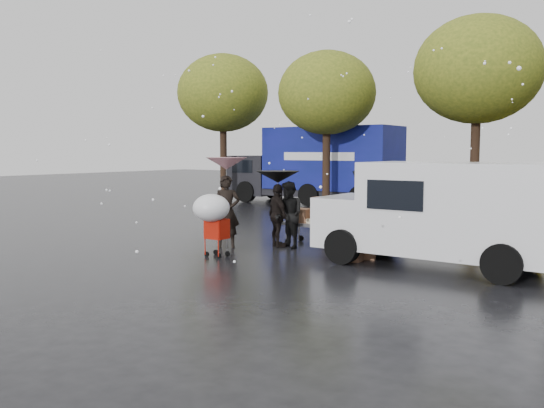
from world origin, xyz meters
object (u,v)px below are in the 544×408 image
Objects in this scene: person_black at (278,215)px; yellow_taxi at (534,198)px; white_van at (441,212)px; shopping_cart at (212,211)px; vendor_cart at (317,217)px; person_pink at (227,212)px; blue_truck at (316,166)px.

yellow_taxi is at bearing -82.29° from person_black.
shopping_cart is at bearing -156.43° from white_van.
person_black is 0.33× the size of white_van.
person_pink is at bearing -136.53° from vendor_cart.
white_van is 1.00× the size of yellow_taxi.
vendor_cart is 3.07m from shopping_cart.
white_van is at bearing 172.98° from yellow_taxi.
person_black reaches higher than shopping_cart.
yellow_taxi is (0.09, 9.44, -0.33)m from white_van.
person_pink is at bearing -171.84° from white_van.
shopping_cart is at bearing -102.04° from person_pink.
person_pink is 1.41m from shopping_cart.
person_black is 0.33× the size of yellow_taxi.
white_van is at bearing -13.56° from vendor_cart.
yellow_taxi is (4.30, 9.35, 0.03)m from person_black.
shopping_cart is 12.36m from yellow_taxi.
person_black is at bearing -132.21° from vendor_cart.
white_van is at bearing -29.74° from person_pink.
vendor_cart is at bearing -99.80° from person_black.
vendor_cart is at bearing 166.44° from white_van.
person_pink reaches higher than vendor_cart.
vendor_cart is (1.68, 1.59, -0.19)m from person_pink.
blue_truck is at bearing 74.52° from yellow_taxi.
person_black is at bearing 178.85° from white_van.
yellow_taxi reaches higher than shopping_cart.
white_van reaches higher than person_pink.
person_pink is 0.37× the size of yellow_taxi.
person_pink reaches higher than person_black.
shopping_cart is 0.30× the size of yellow_taxi.
person_pink is at bearing 146.06° from yellow_taxi.
blue_truck is 1.70× the size of yellow_taxi.
person_pink is 0.37× the size of white_van.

